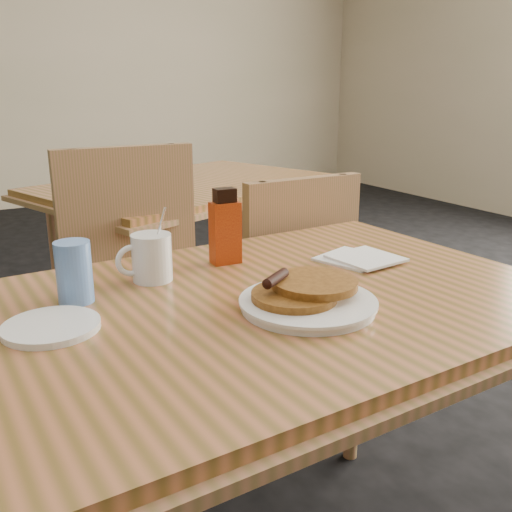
{
  "coord_description": "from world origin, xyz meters",
  "views": [
    {
      "loc": [
        -0.49,
        -0.84,
        1.15
      ],
      "look_at": [
        0.0,
        0.03,
        0.85
      ],
      "focal_mm": 40.0,
      "sensor_mm": 36.0,
      "label": 1
    }
  ],
  "objects_px": {
    "chair_neighbor_near": "(286,283)",
    "chair_main_far": "(141,276)",
    "pancake_plate": "(306,298)",
    "coffee_mug": "(150,257)",
    "syrup_bottle": "(225,229)",
    "chair_neighbor_far": "(143,210)",
    "main_table": "(262,317)",
    "neighbor_table": "(190,191)",
    "blue_tumbler": "(74,272)"
  },
  "relations": [
    {
      "from": "chair_neighbor_far",
      "to": "coffee_mug",
      "type": "bearing_deg",
      "value": -103.07
    },
    {
      "from": "pancake_plate",
      "to": "blue_tumbler",
      "type": "relative_size",
      "value": 2.16
    },
    {
      "from": "chair_neighbor_far",
      "to": "coffee_mug",
      "type": "height_order",
      "value": "coffee_mug"
    },
    {
      "from": "chair_neighbor_near",
      "to": "pancake_plate",
      "type": "bearing_deg",
      "value": -120.75
    },
    {
      "from": "chair_neighbor_far",
      "to": "main_table",
      "type": "bearing_deg",
      "value": -97.34
    },
    {
      "from": "neighbor_table",
      "to": "pancake_plate",
      "type": "xyz_separation_m",
      "value": [
        -0.37,
        -1.43,
        0.06
      ]
    },
    {
      "from": "neighbor_table",
      "to": "chair_main_far",
      "type": "relative_size",
      "value": 1.5
    },
    {
      "from": "main_table",
      "to": "chair_main_far",
      "type": "relative_size",
      "value": 1.3
    },
    {
      "from": "neighbor_table",
      "to": "pancake_plate",
      "type": "distance_m",
      "value": 1.48
    },
    {
      "from": "chair_neighbor_far",
      "to": "chair_neighbor_near",
      "type": "distance_m",
      "value": 1.47
    },
    {
      "from": "chair_main_far",
      "to": "pancake_plate",
      "type": "height_order",
      "value": "chair_main_far"
    },
    {
      "from": "pancake_plate",
      "to": "coffee_mug",
      "type": "relative_size",
      "value": 1.63
    },
    {
      "from": "coffee_mug",
      "to": "chair_neighbor_far",
      "type": "bearing_deg",
      "value": 55.48
    },
    {
      "from": "chair_neighbor_near",
      "to": "syrup_bottle",
      "type": "relative_size",
      "value": 5.05
    },
    {
      "from": "main_table",
      "to": "chair_neighbor_near",
      "type": "relative_size",
      "value": 1.43
    },
    {
      "from": "pancake_plate",
      "to": "blue_tumbler",
      "type": "distance_m",
      "value": 0.44
    },
    {
      "from": "chair_main_far",
      "to": "blue_tumbler",
      "type": "bearing_deg",
      "value": -117.2
    },
    {
      "from": "chair_main_far",
      "to": "coffee_mug",
      "type": "xyz_separation_m",
      "value": [
        -0.14,
        -0.53,
        0.22
      ]
    },
    {
      "from": "chair_neighbor_near",
      "to": "coffee_mug",
      "type": "height_order",
      "value": "coffee_mug"
    },
    {
      "from": "pancake_plate",
      "to": "chair_main_far",
      "type": "bearing_deg",
      "value": 93.83
    },
    {
      "from": "chair_neighbor_near",
      "to": "chair_main_far",
      "type": "bearing_deg",
      "value": 160.4
    },
    {
      "from": "main_table",
      "to": "chair_main_far",
      "type": "xyz_separation_m",
      "value": [
        -0.01,
        0.73,
        -0.13
      ]
    },
    {
      "from": "neighbor_table",
      "to": "blue_tumbler",
      "type": "relative_size",
      "value": 12.21
    },
    {
      "from": "neighbor_table",
      "to": "coffee_mug",
      "type": "xyz_separation_m",
      "value": [
        -0.57,
        -1.14,
        0.09
      ]
    },
    {
      "from": "blue_tumbler",
      "to": "syrup_bottle",
      "type": "bearing_deg",
      "value": 12.75
    },
    {
      "from": "chair_neighbor_far",
      "to": "chair_main_far",
      "type": "bearing_deg",
      "value": -104.08
    },
    {
      "from": "pancake_plate",
      "to": "blue_tumbler",
      "type": "height_order",
      "value": "blue_tumbler"
    },
    {
      "from": "coffee_mug",
      "to": "blue_tumbler",
      "type": "distance_m",
      "value": 0.17
    },
    {
      "from": "chair_neighbor_near",
      "to": "pancake_plate",
      "type": "xyz_separation_m",
      "value": [
        -0.38,
        -0.67,
        0.24
      ]
    },
    {
      "from": "pancake_plate",
      "to": "syrup_bottle",
      "type": "xyz_separation_m",
      "value": [
        -0.0,
        0.33,
        0.06
      ]
    },
    {
      "from": "blue_tumbler",
      "to": "chair_neighbor_far",
      "type": "bearing_deg",
      "value": 68.11
    },
    {
      "from": "chair_neighbor_far",
      "to": "syrup_bottle",
      "type": "height_order",
      "value": "syrup_bottle"
    },
    {
      "from": "chair_neighbor_far",
      "to": "coffee_mug",
      "type": "distance_m",
      "value": 1.97
    },
    {
      "from": "pancake_plate",
      "to": "coffee_mug",
      "type": "bearing_deg",
      "value": 124.21
    },
    {
      "from": "syrup_bottle",
      "to": "chair_main_far",
      "type": "bearing_deg",
      "value": 99.39
    },
    {
      "from": "blue_tumbler",
      "to": "chair_neighbor_near",
      "type": "bearing_deg",
      "value": 29.64
    },
    {
      "from": "neighbor_table",
      "to": "syrup_bottle",
      "type": "bearing_deg",
      "value": -108.93
    },
    {
      "from": "chair_neighbor_far",
      "to": "coffee_mug",
      "type": "xyz_separation_m",
      "value": [
        -0.59,
        -1.85,
        0.31
      ]
    },
    {
      "from": "chair_main_far",
      "to": "blue_tumbler",
      "type": "relative_size",
      "value": 8.15
    },
    {
      "from": "main_table",
      "to": "chair_main_far",
      "type": "height_order",
      "value": "chair_main_far"
    },
    {
      "from": "neighbor_table",
      "to": "syrup_bottle",
      "type": "distance_m",
      "value": 1.17
    },
    {
      "from": "pancake_plate",
      "to": "chair_neighbor_far",
      "type": "bearing_deg",
      "value": 79.5
    },
    {
      "from": "chair_main_far",
      "to": "syrup_bottle",
      "type": "xyz_separation_m",
      "value": [
        0.05,
        -0.49,
        0.25
      ]
    },
    {
      "from": "main_table",
      "to": "blue_tumbler",
      "type": "bearing_deg",
      "value": 154.45
    },
    {
      "from": "chair_main_far",
      "to": "chair_neighbor_far",
      "type": "bearing_deg",
      "value": 72.41
    },
    {
      "from": "chair_neighbor_near",
      "to": "blue_tumbler",
      "type": "relative_size",
      "value": 7.45
    },
    {
      "from": "chair_neighbor_near",
      "to": "chair_neighbor_far",
      "type": "bearing_deg",
      "value": 88.47
    },
    {
      "from": "main_table",
      "to": "coffee_mug",
      "type": "distance_m",
      "value": 0.27
    },
    {
      "from": "syrup_bottle",
      "to": "main_table",
      "type": "bearing_deg",
      "value": -95.55
    },
    {
      "from": "chair_main_far",
      "to": "coffee_mug",
      "type": "relative_size",
      "value": 6.13
    }
  ]
}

